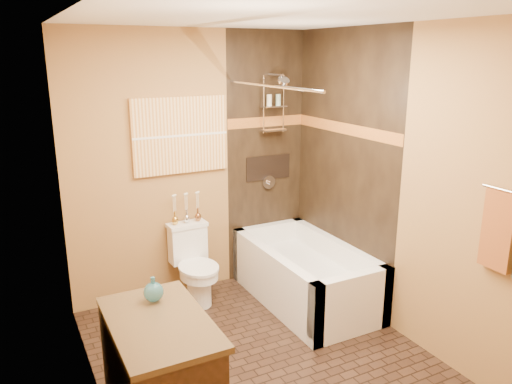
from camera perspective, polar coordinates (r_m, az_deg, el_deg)
floor at (r=3.99m, az=1.49°, el=-19.13°), size 3.00×3.00×0.00m
wall_left at (r=3.07m, az=-18.40°, el=-4.72°), size 0.02×3.00×2.50m
wall_right at (r=4.14m, az=16.32°, el=0.60°), size 0.02×3.00×2.50m
wall_back at (r=4.76m, az=-7.17°, el=3.02°), size 2.40×0.02×2.50m
wall_front at (r=2.34m, az=20.13°, el=-11.34°), size 2.40×0.02×2.50m
ceiling at (r=3.29m, az=1.82°, el=19.50°), size 3.00×3.00×0.00m
alcove_tile_back at (r=5.07m, az=1.13°, el=3.89°), size 0.85×0.01×2.50m
alcove_tile_right at (r=4.68m, az=9.93°, el=2.69°), size 0.01×1.50×2.50m
mosaic_band_back at (r=5.00m, az=1.21°, el=8.03°), size 0.85×0.01×0.10m
mosaic_band_right at (r=4.61m, az=10.04°, el=7.17°), size 0.01×1.50×0.10m
alcove_niche at (r=5.10m, az=1.40°, el=2.81°), size 0.50×0.01×0.25m
shower_fixtures at (r=4.92m, az=2.03°, el=8.44°), size 0.24×0.33×1.16m
curtain_rod at (r=4.14m, az=1.52°, el=12.04°), size 0.03×1.55×0.03m
towel_rust at (r=3.55m, az=25.97°, el=-3.99°), size 0.05×0.22×0.52m
sunset_painting at (r=4.64m, az=-8.63°, el=6.42°), size 0.90×0.04×0.70m
vanity_mirror at (r=2.68m, az=-17.39°, el=-1.92°), size 0.01×1.00×0.90m
bathtub at (r=4.80m, az=5.61°, el=-9.83°), size 0.80×1.50×0.55m
toilet at (r=4.75m, az=-7.06°, el=-8.21°), size 0.37×0.55×0.73m
vanity at (r=3.22m, az=-10.81°, el=-20.32°), size 0.55×0.90×0.79m
teal_bottle at (r=3.19m, az=-11.65°, el=-10.85°), size 0.16×0.16×0.20m
bud_vases at (r=4.72m, az=-7.97°, el=-1.74°), size 0.29×0.06×0.28m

